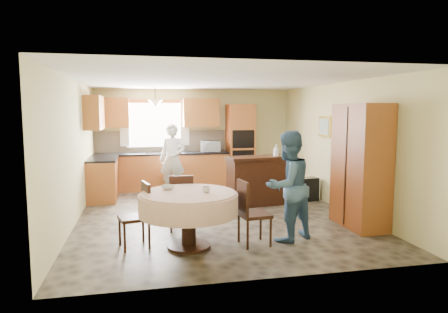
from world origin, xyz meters
TOP-DOWN VIEW (x-y plane):
  - floor at (0.00, 0.00)m, footprint 5.00×6.00m
  - ceiling at (0.00, 0.00)m, footprint 5.00×6.00m
  - wall_back at (0.00, 3.00)m, footprint 5.00×0.02m
  - wall_front at (0.00, -3.00)m, footprint 5.00×0.02m
  - wall_left at (-2.50, 0.00)m, footprint 0.02×6.00m
  - wall_right at (2.50, 0.00)m, footprint 0.02×6.00m
  - window at (-1.00, 2.98)m, footprint 1.40×0.03m
  - curtain_left at (-1.75, 2.93)m, footprint 0.22×0.02m
  - curtain_right at (-0.25, 2.93)m, footprint 0.22×0.02m
  - base_cab_back at (-0.85, 2.70)m, footprint 3.30×0.60m
  - counter_back at (-0.85, 2.70)m, footprint 3.30×0.64m
  - base_cab_left at (-2.20, 1.80)m, footprint 0.60×1.20m
  - counter_left at (-2.20, 1.80)m, footprint 0.64×1.20m
  - backsplash at (-0.85, 2.99)m, footprint 3.30×0.02m
  - wall_cab_left at (-2.05, 2.83)m, footprint 0.85×0.33m
  - wall_cab_right at (0.15, 2.83)m, footprint 0.90×0.33m
  - wall_cab_side at (-2.33, 1.80)m, footprint 0.33×1.20m
  - oven_tower at (1.15, 2.69)m, footprint 0.66×0.62m
  - oven_upper at (1.15, 2.38)m, footprint 0.56×0.01m
  - oven_lower at (1.15, 2.38)m, footprint 0.56×0.01m
  - pendant at (-1.00, 2.50)m, footprint 0.36×0.36m
  - sideboard at (1.03, 0.62)m, footprint 1.39×0.71m
  - space_heater at (2.20, 0.74)m, footprint 0.41×0.32m
  - cupboard at (2.22, -1.27)m, footprint 0.54×1.08m
  - dining_table at (-0.73, -1.73)m, footprint 1.41×1.41m
  - chair_left at (-1.41, -1.55)m, footprint 0.48×0.48m
  - chair_back at (-0.74, -0.92)m, footprint 0.45×0.45m
  - chair_right at (0.15, -1.81)m, footprint 0.46×0.46m
  - framed_picture at (2.47, 0.59)m, footprint 0.06×0.51m
  - microwave at (0.36, 2.65)m, footprint 0.55×0.41m
  - person_sink at (-0.65, 2.00)m, footprint 0.70×0.56m
  - person_dining at (0.77, -1.70)m, footprint 0.99×0.90m
  - bowl_sideboard at (0.80, 0.62)m, footprint 0.24×0.24m
  - bottle_sideboard at (1.40, 0.62)m, footprint 0.13×0.13m
  - cup_table at (-0.48, -1.81)m, footprint 0.12×0.12m
  - bowl_table at (-0.99, -1.46)m, footprint 0.23×0.23m

SIDE VIEW (x-z plane):
  - floor at x=0.00m, z-range -0.01..0.01m
  - space_heater at x=2.20m, z-range 0.00..0.51m
  - base_cab_back at x=-0.85m, z-range 0.00..0.88m
  - base_cab_left at x=-2.20m, z-range 0.00..0.88m
  - sideboard at x=1.03m, z-range 0.00..0.95m
  - chair_back at x=-0.74m, z-range 0.05..0.97m
  - chair_left at x=-1.41m, z-range 0.05..0.97m
  - chair_right at x=0.15m, z-range 0.05..1.01m
  - dining_table at x=-0.73m, z-range 0.22..1.03m
  - oven_lower at x=1.15m, z-range 0.53..0.97m
  - person_dining at x=0.77m, z-range 0.00..1.65m
  - person_sink at x=-0.65m, z-range 0.00..1.65m
  - bowl_table at x=-0.99m, z-range 0.80..0.86m
  - cup_table at x=-0.48m, z-range 0.80..0.89m
  - counter_back at x=-0.85m, z-range 0.88..0.92m
  - counter_left at x=-2.20m, z-range 0.88..0.92m
  - bowl_sideboard at x=0.80m, z-range 0.95..1.01m
  - cupboard at x=2.22m, z-range 0.00..2.06m
  - microwave at x=0.36m, z-range 0.92..1.20m
  - oven_tower at x=1.15m, z-range 0.00..2.12m
  - bottle_sideboard at x=1.40m, z-range 0.95..1.25m
  - backsplash at x=-0.85m, z-range 0.90..1.46m
  - wall_back at x=0.00m, z-range 0.00..2.50m
  - wall_front at x=0.00m, z-range 0.00..2.50m
  - wall_left at x=-2.50m, z-range 0.00..2.50m
  - wall_right at x=2.50m, z-range 0.00..2.50m
  - oven_upper at x=1.15m, z-range 1.02..1.48m
  - window at x=-1.00m, z-range 1.05..2.15m
  - framed_picture at x=2.47m, z-range 1.40..1.83m
  - curtain_left at x=-1.75m, z-range 1.08..2.22m
  - curtain_right at x=-0.25m, z-range 1.08..2.22m
  - wall_cab_left at x=-2.05m, z-range 1.55..2.27m
  - wall_cab_right at x=0.15m, z-range 1.55..2.27m
  - wall_cab_side at x=-2.33m, z-range 1.55..2.27m
  - pendant at x=-1.00m, z-range 2.03..2.21m
  - ceiling at x=0.00m, z-range 2.50..2.50m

